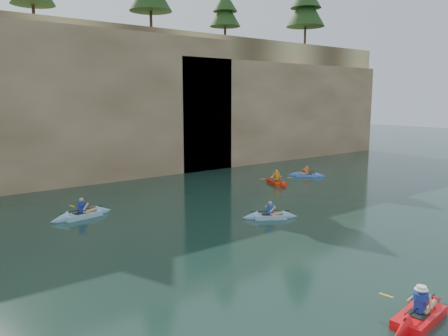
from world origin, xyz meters
TOP-DOWN VIEW (x-y plane):
  - ground at (0.00, 0.00)m, footprint 160.00×160.00m
  - cliff at (0.00, 30.00)m, footprint 70.00×16.00m
  - cliff_slab_center at (2.00, 22.60)m, footprint 24.00×2.40m
  - cliff_slab_east at (22.00, 22.60)m, footprint 26.00×2.40m
  - sea_cave_center at (-4.00, 21.95)m, footprint 3.50×1.00m
  - sea_cave_east at (10.00, 21.95)m, footprint 5.00×1.00m
  - main_kayaker at (1.13, -2.97)m, footprint 3.55×2.36m
  - kayaker_ltblue_near at (5.15, 7.21)m, footprint 2.81×2.11m
  - kayaker_red_far at (11.90, 13.55)m, footprint 2.33×3.48m
  - kayaker_ltblue_mid at (-2.45, 13.34)m, footprint 3.50×2.54m
  - kayaker_blue_east at (15.92, 14.25)m, footprint 2.33×2.71m

SIDE VIEW (x-z plane):
  - ground at x=0.00m, z-range 0.00..0.00m
  - kayaker_blue_east at x=15.92m, z-range -0.39..0.65m
  - kayaker_ltblue_near at x=5.15m, z-range -0.43..0.71m
  - kayaker_red_far at x=11.90m, z-range -0.48..0.79m
  - kayaker_ltblue_mid at x=-2.45m, z-range -0.49..0.81m
  - main_kayaker at x=1.13m, z-range -0.48..0.82m
  - sea_cave_center at x=-4.00m, z-range 0.00..3.20m
  - sea_cave_east at x=10.00m, z-range 0.00..4.50m
  - cliff_slab_east at x=22.00m, z-range 0.00..9.84m
  - cliff_slab_center at x=2.00m, z-range 0.00..11.40m
  - cliff at x=0.00m, z-range 0.00..12.00m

